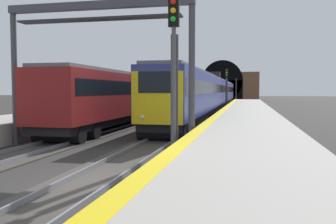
% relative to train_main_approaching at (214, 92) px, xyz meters
% --- Properties ---
extents(ground_plane, '(320.00, 320.00, 0.00)m').
position_rel_train_main_approaching_xyz_m(ground_plane, '(-38.06, -0.00, -2.38)').
color(ground_plane, '#302D2B').
extents(platform_right, '(112.00, 4.34, 1.06)m').
position_rel_train_main_approaching_xyz_m(platform_right, '(-38.06, -4.31, -1.85)').
color(platform_right, '#ADA89E').
rests_on(platform_right, ground_plane).
extents(platform_right_edge_strip, '(112.00, 0.50, 0.01)m').
position_rel_train_main_approaching_xyz_m(platform_right_edge_strip, '(-38.06, -2.39, -1.31)').
color(platform_right_edge_strip, yellow).
rests_on(platform_right_edge_strip, platform_right).
extents(track_main_line, '(160.00, 2.73, 0.21)m').
position_rel_train_main_approaching_xyz_m(track_main_line, '(-38.06, -0.00, -2.34)').
color(track_main_line, '#423D38').
rests_on(track_main_line, ground_plane).
extents(train_main_approaching, '(60.88, 2.82, 5.08)m').
position_rel_train_main_approaching_xyz_m(train_main_approaching, '(0.00, 0.00, 0.00)').
color(train_main_approaching, navy).
rests_on(train_main_approaching, ground_plane).
extents(train_adjacent_platform, '(39.86, 2.88, 4.86)m').
position_rel_train_main_approaching_xyz_m(train_adjacent_platform, '(-12.62, 4.84, -0.08)').
color(train_adjacent_platform, maroon).
rests_on(train_adjacent_platform, ground_plane).
extents(railway_signal_near, '(0.39, 0.38, 6.00)m').
position_rel_train_main_approaching_xyz_m(railway_signal_near, '(-34.81, -1.72, 1.21)').
color(railway_signal_near, '#4C4C54').
rests_on(railway_signal_near, ground_plane).
extents(railway_signal_mid, '(0.39, 0.38, 5.41)m').
position_rel_train_main_approaching_xyz_m(railway_signal_mid, '(-0.92, -1.72, 0.89)').
color(railway_signal_mid, '#38383D').
rests_on(railway_signal_mid, ground_plane).
extents(railway_signal_far, '(0.39, 0.38, 5.53)m').
position_rel_train_main_approaching_xyz_m(railway_signal_far, '(40.11, -1.72, 0.84)').
color(railway_signal_far, '#38383D').
rests_on(railway_signal_far, ground_plane).
extents(overhead_signal_gantry, '(0.70, 9.01, 6.73)m').
position_rel_train_main_approaching_xyz_m(overhead_signal_gantry, '(-31.99, 2.42, 2.76)').
color(overhead_signal_gantry, '#3F3F47').
rests_on(overhead_signal_gantry, ground_plane).
extents(tunnel_portal, '(2.51, 19.81, 11.10)m').
position_rel_train_main_approaching_xyz_m(tunnel_portal, '(53.39, 2.42, 1.48)').
color(tunnel_portal, brown).
rests_on(tunnel_portal, ground_plane).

